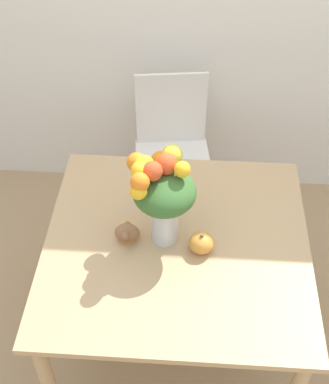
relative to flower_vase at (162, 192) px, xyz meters
name	(u,v)px	position (x,y,z in m)	size (l,w,h in m)	color
ground_plane	(174,338)	(0.06, -0.03, -1.02)	(12.00, 12.00, 0.00)	tan
dining_table	(176,258)	(0.06, -0.03, -0.36)	(1.11, 1.07, 0.76)	tan
flower_vase	(162,192)	(0.00, 0.00, 0.00)	(0.28, 0.32, 0.43)	silver
pumpkin	(201,243)	(0.17, -0.06, -0.22)	(0.10, 0.10, 0.09)	gold
turkey_figurine	(127,229)	(-0.14, -0.01, -0.22)	(0.10, 0.14, 0.08)	#936642
dining_chair_near_window	(173,153)	(0.00, 0.86, -0.53)	(0.47, 0.47, 0.93)	white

